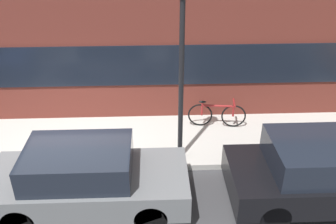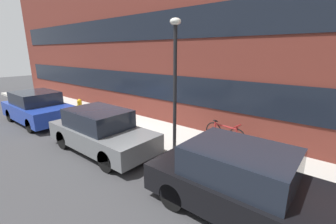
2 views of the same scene
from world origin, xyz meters
name	(u,v)px [view 1 (image 1 of 2)]	position (x,y,z in m)	size (l,w,h in m)	color
ground_plane	(74,173)	(0.00, 0.00, 0.00)	(56.00, 56.00, 0.00)	#38383A
sidewalk_strip	(82,142)	(0.00, 1.17, 0.07)	(28.00, 2.33, 0.14)	#B2AFA8
parked_car_grey	(86,179)	(0.50, -1.05, 0.68)	(3.88, 1.63, 1.38)	slate
parked_car_black	(323,172)	(5.21, -1.05, 0.68)	(3.85, 1.73, 1.40)	black
bicycle	(217,114)	(3.52, 1.71, 0.52)	(1.53, 0.44, 0.75)	black
lamp_post	(182,58)	(2.44, 0.34, 2.63)	(0.32, 0.32, 3.94)	black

